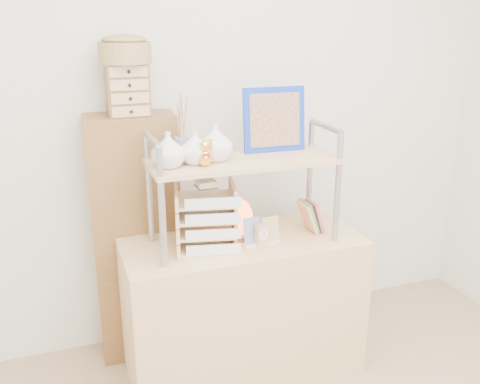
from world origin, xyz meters
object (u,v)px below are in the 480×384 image
object	(u,v)px
cabinet	(137,239)
letter_tray	(207,221)
desk	(243,307)
salt_lamp	(241,218)

from	to	relation	value
cabinet	letter_tray	bearing A→B (deg)	-49.90
desk	cabinet	world-z (taller)	cabinet
desk	letter_tray	size ratio (longest dim) A/B	3.54
cabinet	letter_tray	world-z (taller)	cabinet
salt_lamp	cabinet	bearing A→B (deg)	145.32
desk	letter_tray	xyz separation A→B (m)	(-0.19, -0.01, 0.51)
cabinet	salt_lamp	bearing A→B (deg)	-31.50
letter_tray	salt_lamp	world-z (taller)	letter_tray
desk	cabinet	size ratio (longest dim) A/B	0.89
desk	letter_tray	distance (m)	0.55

